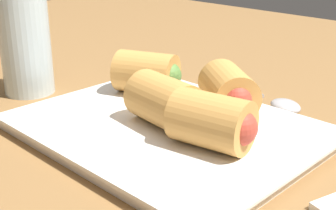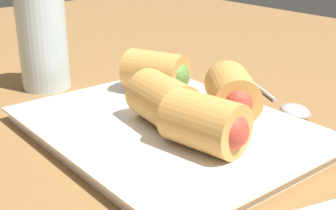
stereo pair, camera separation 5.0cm
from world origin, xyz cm
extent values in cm
cube|color=olive|center=(0.00, 0.00, 1.00)|extent=(180.00, 140.00, 2.00)
cube|color=white|center=(-0.13, 1.51, 2.60)|extent=(28.41, 22.09, 1.20)
cube|color=white|center=(-0.13, 1.51, 3.35)|extent=(29.54, 22.98, 0.30)
cylinder|color=#D19347|center=(8.17, -3.29, 5.99)|extent=(8.32, 7.25, 4.98)
sphere|color=#56843D|center=(5.65, -4.33, 5.99)|extent=(3.24, 3.24, 3.24)
cylinder|color=#D19347|center=(-6.54, 2.56, 5.99)|extent=(7.73, 6.14, 4.98)
sphere|color=#B23D2D|center=(-9.22, 2.07, 5.99)|extent=(3.24, 3.24, 3.24)
cylinder|color=#D19347|center=(-2.53, -5.13, 5.99)|extent=(8.55, 8.11, 4.98)
sphere|color=#B23D2D|center=(-4.74, -3.53, 5.99)|extent=(3.24, 3.24, 3.24)
cylinder|color=#D19347|center=(0.40, 1.97, 5.99)|extent=(7.49, 5.77, 4.98)
sphere|color=#B23D2D|center=(-2.31, 2.29, 5.99)|extent=(3.24, 3.24, 3.24)
cylinder|color=#B2B2B7|center=(4.40, -17.39, 2.25)|extent=(10.16, 5.21, 0.50)
ellipsoid|color=#B2B2B7|center=(-5.05, -12.87, 2.71)|extent=(5.04, 4.60, 1.41)
cylinder|color=silver|center=(22.34, 4.14, 8.55)|extent=(6.29, 6.29, 13.10)
camera|label=1|loc=(-30.56, 32.61, 22.23)|focal=50.00mm
camera|label=2|loc=(-33.93, 28.91, 22.23)|focal=50.00mm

